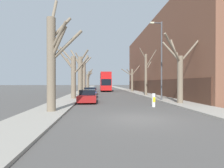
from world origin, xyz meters
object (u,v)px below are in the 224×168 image
Objects in this scene: street_tree_left_2 at (80,73)px; street_tree_left_5 at (89,79)px; street_tree_left_3 at (84,74)px; double_decker_bus at (105,81)px; parked_car_2 at (92,91)px; lamp_post at (161,57)px; street_tree_right_1 at (146,73)px; street_tree_left_0 at (53,59)px; parked_car_0 at (88,96)px; street_tree_left_4 at (88,80)px; street_tree_left_1 at (73,74)px; parked_car_1 at (90,93)px; street_tree_right_0 at (179,72)px; traffic_bollard at (154,100)px; street_tree_right_2 at (132,79)px.

street_tree_left_2 is 1.19× the size of street_tree_left_5.
street_tree_left_3 is 0.76× the size of double_decker_bus.
parked_car_2 is 0.49× the size of lamp_post.
street_tree_right_1 is 10.02m from parked_car_2.
street_tree_left_0 is 7.26m from parked_car_0.
lamp_post is at bearing -94.22° from street_tree_right_1.
street_tree_left_4 is 0.52× the size of double_decker_bus.
double_decker_bus is (5.01, -17.07, -0.90)m from street_tree_left_5.
parked_car_0 is (2.03, -3.42, -2.48)m from street_tree_left_1.
lamp_post is at bearing -33.85° from parked_car_1.
street_tree_right_1 is at bearing -70.59° from double_decker_bus.
street_tree_right_0 is (10.87, -15.07, -0.69)m from street_tree_left_2.
street_tree_left_4 is 33.07m from parked_car_0.
traffic_bollard is (7.64, -36.97, -2.23)m from street_tree_left_4.
street_tree_left_3 is at bearing 97.91° from parked_car_1.
traffic_bollard is (-2.34, -4.66, -4.35)m from lamp_post.
street_tree_right_2 is (10.70, 16.74, -0.22)m from street_tree_left_1.
street_tree_left_3 reaches higher than traffic_bollard.
street_tree_right_0 is (11.11, -24.79, -0.93)m from street_tree_left_3.
parked_car_1 is (-2.87, -19.30, -1.90)m from double_decker_bus.
street_tree_left_2 is at bearing 125.81° from street_tree_right_0.
street_tree_right_2 is (10.94, -2.26, -1.10)m from street_tree_left_3.
street_tree_left_1 is at bearing 120.67° from parked_car_0.
street_tree_right_1 is at bearing -72.12° from street_tree_left_5.
parked_car_1 is at bearing -90.00° from parked_car_2.
street_tree_left_5 is 47.24m from traffic_bollard.
lamp_post is 6.79m from traffic_bollard.
street_tree_right_2 is at bearing -50.53° from street_tree_left_4.
traffic_bollard is at bearing -78.32° from street_tree_left_4.
double_decker_bus is (-5.97, 27.78, -0.52)m from street_tree_right_0.
street_tree_left_3 is 6.11m from double_decker_bus.
lamp_post is at bearing 63.34° from traffic_bollard.
lamp_post reaches higher than traffic_bollard.
street_tree_left_3 reaches higher than street_tree_right_0.
lamp_post is (5.26, -24.75, 2.37)m from double_decker_bus.
street_tree_right_2 is at bearing -11.66° from street_tree_left_3.
double_decker_bus is at bearing 77.44° from street_tree_left_1.
street_tree_right_0 is 22.54m from street_tree_right_2.
street_tree_left_4 is at bearing 93.23° from parked_car_0.
street_tree_left_2 reaches higher than traffic_bollard.
street_tree_left_1 is 9.29m from street_tree_left_2.
street_tree_left_2 is 1.23× the size of street_tree_right_0.
street_tree_left_1 is 39.05m from street_tree_left_5.
lamp_post reaches higher than street_tree_right_0.
street_tree_left_2 is at bearing -90.49° from street_tree_left_4.
street_tree_left_3 is 20.06m from street_tree_left_5.
street_tree_left_4 is at bearing -88.27° from street_tree_left_5.
parked_car_0 is (-8.84, 2.38, -2.43)m from street_tree_right_0.
traffic_bollard is (-2.94, -12.79, -3.08)m from street_tree_right_1.
parked_car_2 is at bearing 124.09° from lamp_post.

